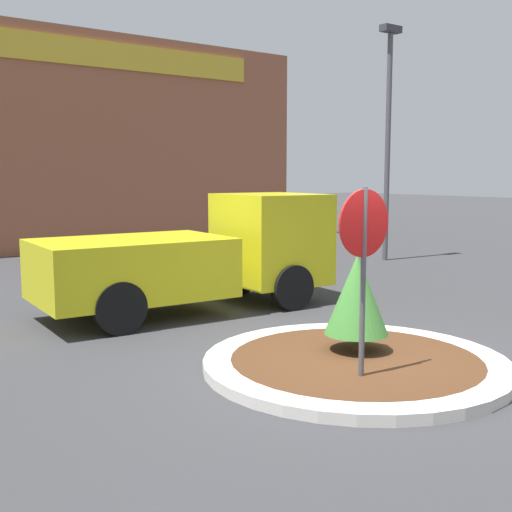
# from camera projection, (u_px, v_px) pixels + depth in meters

# --- Properties ---
(ground_plane) EXTENTS (120.00, 120.00, 0.00)m
(ground_plane) POSITION_uv_depth(u_px,v_px,m) (355.00, 368.00, 8.84)
(ground_plane) COLOR #38383A
(traffic_island) EXTENTS (4.20, 4.20, 0.15)m
(traffic_island) POSITION_uv_depth(u_px,v_px,m) (355.00, 363.00, 8.83)
(traffic_island) COLOR beige
(traffic_island) RESTS_ON ground_plane
(stop_sign) EXTENTS (0.83, 0.07, 2.50)m
(stop_sign) POSITION_uv_depth(u_px,v_px,m) (364.00, 248.00, 7.85)
(stop_sign) COLOR #4C4C51
(stop_sign) RESTS_ON ground_plane
(island_shrub) EXTENTS (0.91, 0.91, 1.39)m
(island_shrub) POSITION_uv_depth(u_px,v_px,m) (357.00, 294.00, 9.09)
(island_shrub) COLOR brown
(island_shrub) RESTS_ON traffic_island
(utility_truck) EXTENTS (5.85, 2.50, 2.25)m
(utility_truck) POSITION_uv_depth(u_px,v_px,m) (200.00, 255.00, 12.51)
(utility_truck) COLOR gold
(utility_truck) RESTS_ON ground_plane
(storefront_building) EXTENTS (15.14, 6.07, 7.54)m
(storefront_building) POSITION_uv_depth(u_px,v_px,m) (88.00, 145.00, 25.06)
(storefront_building) COLOR #93563D
(storefront_building) RESTS_ON ground_plane
(light_pole) EXTENTS (0.70, 0.30, 7.05)m
(light_pole) POSITION_uv_depth(u_px,v_px,m) (388.00, 127.00, 19.43)
(light_pole) COLOR #4C4C51
(light_pole) RESTS_ON ground_plane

